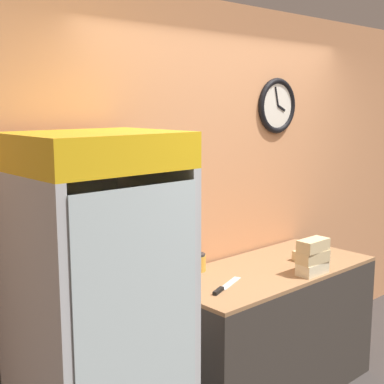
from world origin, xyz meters
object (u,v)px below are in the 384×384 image
(sandwich_stack_bottom, at_px, (312,268))
(sandwich_stack_middle, at_px, (313,257))
(condiment_jar, at_px, (198,262))
(chefs_knife, at_px, (223,288))
(beverage_cooler, at_px, (92,295))
(sandwich_flat_left, at_px, (306,255))
(sandwich_stack_top, at_px, (313,245))

(sandwich_stack_bottom, distance_m, sandwich_stack_middle, 0.08)
(sandwich_stack_bottom, bearing_deg, condiment_jar, 132.45)
(sandwich_stack_middle, xyz_separation_m, chefs_knife, (-0.64, 0.20, -0.11))
(beverage_cooler, xyz_separation_m, sandwich_flat_left, (1.73, -0.10, -0.10))
(sandwich_stack_middle, relative_size, sandwich_stack_top, 1.03)
(beverage_cooler, xyz_separation_m, sandwich_stack_top, (1.48, -0.33, 0.06))
(beverage_cooler, height_order, sandwich_flat_left, beverage_cooler)
(sandwich_stack_bottom, xyz_separation_m, sandwich_flat_left, (0.25, 0.23, -0.00))
(beverage_cooler, xyz_separation_m, sandwich_stack_bottom, (1.48, -0.33, -0.10))
(beverage_cooler, bearing_deg, sandwich_flat_left, -3.33)
(beverage_cooler, relative_size, condiment_jar, 15.63)
(beverage_cooler, height_order, chefs_knife, beverage_cooler)
(beverage_cooler, distance_m, sandwich_stack_bottom, 1.52)
(condiment_jar, bearing_deg, beverage_cooler, -166.33)
(sandwich_stack_top, xyz_separation_m, chefs_knife, (-0.64, 0.20, -0.19))
(sandwich_stack_top, bearing_deg, chefs_knife, 163.01)
(sandwich_stack_bottom, xyz_separation_m, chefs_knife, (-0.64, 0.20, -0.03))
(sandwich_stack_middle, xyz_separation_m, sandwich_stack_top, (0.00, 0.00, 0.08))
(sandwich_stack_middle, relative_size, chefs_knife, 0.65)
(beverage_cooler, xyz_separation_m, chefs_knife, (0.84, -0.13, -0.13))
(sandwich_flat_left, xyz_separation_m, chefs_knife, (-0.89, -0.03, -0.03))
(sandwich_stack_bottom, height_order, sandwich_stack_middle, sandwich_stack_middle)
(sandwich_stack_bottom, bearing_deg, sandwich_stack_middle, 0.00)
(sandwich_stack_top, distance_m, sandwich_flat_left, 0.37)
(sandwich_stack_top, bearing_deg, sandwich_stack_bottom, 0.00)
(sandwich_stack_top, relative_size, condiment_jar, 1.88)
(beverage_cooler, height_order, sandwich_stack_bottom, beverage_cooler)
(sandwich_stack_middle, bearing_deg, condiment_jar, 132.45)
(sandwich_stack_bottom, relative_size, sandwich_stack_top, 1.00)
(sandwich_stack_bottom, xyz_separation_m, condiment_jar, (-0.51, 0.56, 0.02))
(sandwich_stack_top, distance_m, chefs_knife, 0.70)
(condiment_jar, bearing_deg, sandwich_stack_bottom, -47.55)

